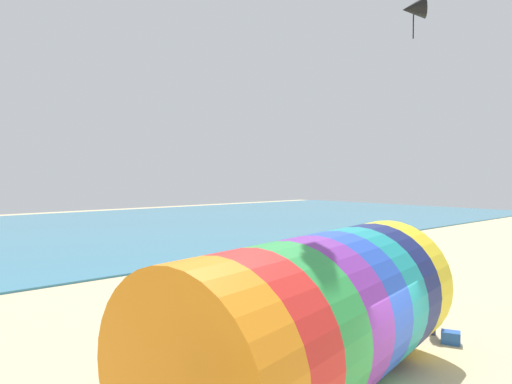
{
  "coord_description": "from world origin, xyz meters",
  "views": [
    {
      "loc": [
        -8.24,
        -4.18,
        4.87
      ],
      "look_at": [
        -0.74,
        4.39,
        4.47
      ],
      "focal_mm": 32.0,
      "sensor_mm": 36.0,
      "label": 1
    }
  ],
  "objects_px": {
    "kite_black_delta": "(414,9)",
    "giant_inflatable_tube": "(317,316)",
    "kite_handler": "(432,305)",
    "cooler_box": "(451,338)"
  },
  "relations": [
    {
      "from": "kite_handler",
      "to": "kite_black_delta",
      "type": "distance_m",
      "value": 8.62
    },
    {
      "from": "giant_inflatable_tube",
      "to": "kite_handler",
      "type": "height_order",
      "value": "giant_inflatable_tube"
    },
    {
      "from": "kite_black_delta",
      "to": "giant_inflatable_tube",
      "type": "bearing_deg",
      "value": 176.4
    },
    {
      "from": "kite_black_delta",
      "to": "cooler_box",
      "type": "height_order",
      "value": "kite_black_delta"
    },
    {
      "from": "kite_handler",
      "to": "cooler_box",
      "type": "xyz_separation_m",
      "value": [
        -0.33,
        -0.76,
        -0.72
      ]
    },
    {
      "from": "kite_black_delta",
      "to": "kite_handler",
      "type": "bearing_deg",
      "value": 13.21
    },
    {
      "from": "giant_inflatable_tube",
      "to": "kite_black_delta",
      "type": "xyz_separation_m",
      "value": [
        3.5,
        -0.22,
        7.45
      ]
    },
    {
      "from": "kite_black_delta",
      "to": "cooler_box",
      "type": "xyz_separation_m",
      "value": [
        1.83,
        -0.25,
        -9.06
      ]
    },
    {
      "from": "giant_inflatable_tube",
      "to": "kite_handler",
      "type": "xyz_separation_m",
      "value": [
        5.66,
        0.29,
        -0.88
      ]
    },
    {
      "from": "giant_inflatable_tube",
      "to": "cooler_box",
      "type": "bearing_deg",
      "value": -5.05
    }
  ]
}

